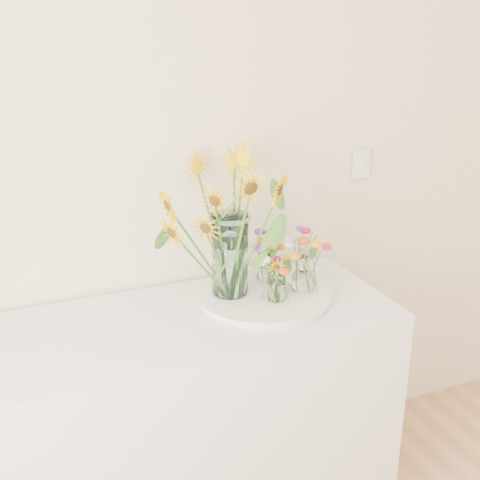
{
  "coord_description": "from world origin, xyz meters",
  "views": [
    {
      "loc": [
        -0.94,
        0.14,
        1.88
      ],
      "look_at": [
        -0.14,
        1.99,
        1.14
      ],
      "focal_mm": 45.0,
      "sensor_mm": 36.0,
      "label": 1
    }
  ],
  "objects_px": {
    "small_vase_a": "(276,287)",
    "small_vase_b": "(303,273)",
    "mason_jar": "(230,255)",
    "counter": "(201,422)",
    "small_vase_c": "(267,267)",
    "tray": "(263,296)"
  },
  "relations": [
    {
      "from": "small_vase_a",
      "to": "counter",
      "type": "bearing_deg",
      "value": 169.97
    },
    {
      "from": "small_vase_a",
      "to": "small_vase_b",
      "type": "distance_m",
      "value": 0.14
    },
    {
      "from": "tray",
      "to": "small_vase_c",
      "type": "bearing_deg",
      "value": 58.7
    },
    {
      "from": "counter",
      "to": "small_vase_c",
      "type": "distance_m",
      "value": 0.64
    },
    {
      "from": "counter",
      "to": "small_vase_c",
      "type": "height_order",
      "value": "small_vase_c"
    },
    {
      "from": "small_vase_b",
      "to": "tray",
      "type": "bearing_deg",
      "value": 165.21
    },
    {
      "from": "counter",
      "to": "small_vase_b",
      "type": "relative_size",
      "value": 10.05
    },
    {
      "from": "counter",
      "to": "tray",
      "type": "relative_size",
      "value": 2.93
    },
    {
      "from": "mason_jar",
      "to": "small_vase_a",
      "type": "relative_size",
      "value": 2.86
    },
    {
      "from": "mason_jar",
      "to": "small_vase_b",
      "type": "xyz_separation_m",
      "value": [
        0.26,
        -0.08,
        -0.08
      ]
    },
    {
      "from": "counter",
      "to": "mason_jar",
      "type": "distance_m",
      "value": 0.65
    },
    {
      "from": "tray",
      "to": "small_vase_a",
      "type": "height_order",
      "value": "small_vase_a"
    },
    {
      "from": "mason_jar",
      "to": "small_vase_c",
      "type": "relative_size",
      "value": 2.71
    },
    {
      "from": "small_vase_a",
      "to": "mason_jar",
      "type": "bearing_deg",
      "value": 137.54
    },
    {
      "from": "tray",
      "to": "mason_jar",
      "type": "bearing_deg",
      "value": 160.61
    },
    {
      "from": "small_vase_c",
      "to": "small_vase_b",
      "type": "bearing_deg",
      "value": -58.03
    },
    {
      "from": "counter",
      "to": "small_vase_a",
      "type": "relative_size",
      "value": 12.96
    },
    {
      "from": "tray",
      "to": "small_vase_b",
      "type": "xyz_separation_m",
      "value": [
        0.14,
        -0.04,
        0.08
      ]
    },
    {
      "from": "mason_jar",
      "to": "small_vase_b",
      "type": "bearing_deg",
      "value": -16.88
    },
    {
      "from": "small_vase_c",
      "to": "tray",
      "type": "bearing_deg",
      "value": -121.3
    },
    {
      "from": "tray",
      "to": "small_vase_a",
      "type": "relative_size",
      "value": 4.42
    },
    {
      "from": "tray",
      "to": "small_vase_b",
      "type": "bearing_deg",
      "value": -14.79
    }
  ]
}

